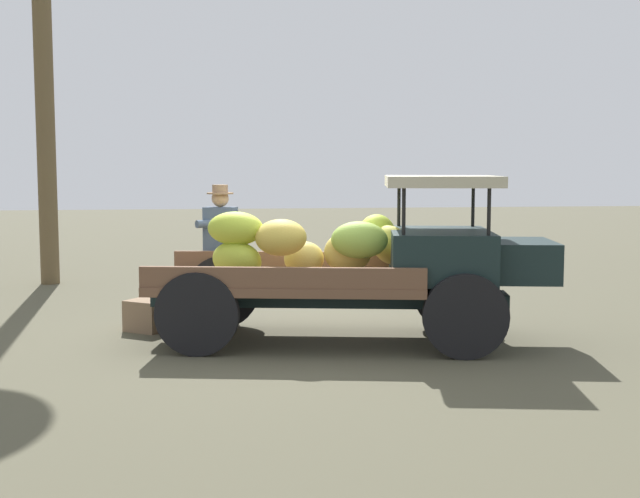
# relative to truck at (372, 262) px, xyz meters

# --- Properties ---
(ground_plane) EXTENTS (60.00, 60.00, 0.00)m
(ground_plane) POSITION_rel_truck_xyz_m (-0.67, 0.28, -0.91)
(ground_plane) COLOR #534F3D
(truck) EXTENTS (4.63, 2.44, 1.89)m
(truck) POSITION_rel_truck_xyz_m (0.00, 0.00, 0.00)
(truck) COLOR black
(truck) RESTS_ON ground
(farmer) EXTENTS (0.55, 0.52, 1.76)m
(farmer) POSITION_rel_truck_xyz_m (-1.67, 1.58, 0.09)
(farmer) COLOR #4C4F77
(farmer) RESTS_ON ground
(wooden_crate) EXTENTS (0.64, 0.65, 0.38)m
(wooden_crate) POSITION_rel_truck_xyz_m (-2.55, 1.04, -0.72)
(wooden_crate) COLOR #82664C
(wooden_crate) RESTS_ON ground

